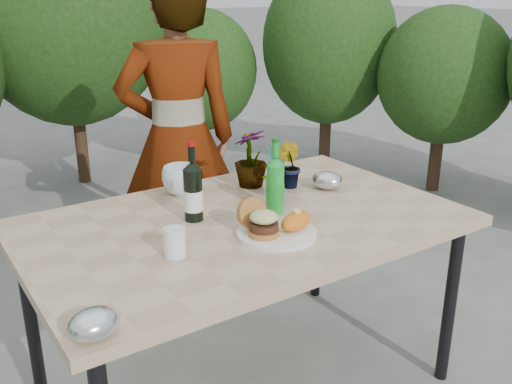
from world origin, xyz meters
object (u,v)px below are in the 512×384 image
dinner_plate (277,233)px  person (178,140)px  patio_table (244,233)px  wine_bottle (193,192)px

dinner_plate → person: 1.10m
patio_table → wine_bottle: bearing=149.3°
patio_table → person: (0.18, 0.90, 0.14)m
patio_table → dinner_plate: size_ratio=5.71×
patio_table → wine_bottle: 0.25m
dinner_plate → person: bearing=81.3°
person → wine_bottle: bearing=85.4°
wine_bottle → patio_table: bearing=-49.8°
patio_table → dinner_plate: (0.01, -0.19, 0.06)m
wine_bottle → dinner_plate: bearing=-78.1°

